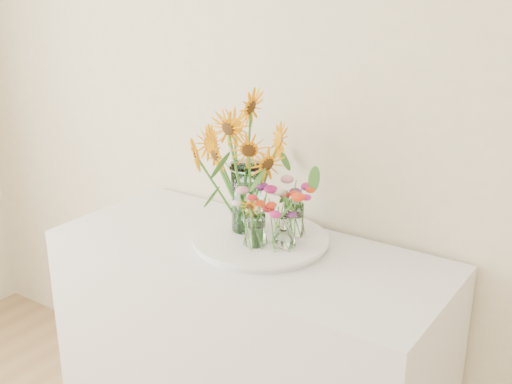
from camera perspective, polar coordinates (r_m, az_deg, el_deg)
counter at (r=2.45m, az=-0.70°, el=-14.60°), size 1.40×0.60×0.90m
tray at (r=2.24m, az=0.42°, el=-4.43°), size 0.45×0.45×0.02m
mason_jar at (r=2.25m, az=-0.84°, el=-0.49°), size 0.12×0.12×0.25m
sunflower_bouquet at (r=2.21m, az=-0.85°, el=2.59°), size 0.75×0.75×0.51m
small_vase_a at (r=2.15m, az=-0.07°, el=-3.42°), size 0.09×0.09×0.12m
wildflower_posy_a at (r=2.13m, az=-0.07°, el=-2.31°), size 0.20×0.20×0.21m
small_vase_b at (r=2.14m, az=2.49°, el=-3.59°), size 0.10×0.10×0.11m
wildflower_posy_b at (r=2.13m, az=2.51°, el=-2.47°), size 0.23×0.23×0.20m
small_vase_c at (r=2.24m, az=3.37°, el=-2.49°), size 0.07×0.07×0.12m
wildflower_posy_c at (r=2.22m, az=3.39°, el=-1.42°), size 0.18×0.18×0.21m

